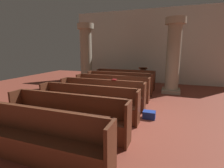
# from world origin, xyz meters

# --- Properties ---
(ground_plane) EXTENTS (19.20, 19.20, 0.00)m
(ground_plane) POSITION_xyz_m (0.00, 0.00, 0.00)
(ground_plane) COLOR brown
(back_wall) EXTENTS (10.00, 0.16, 4.50)m
(back_wall) POSITION_xyz_m (0.00, 6.08, 2.25)
(back_wall) COLOR silver
(back_wall) RESTS_ON ground
(pew_row_0) EXTENTS (3.19, 0.47, 0.99)m
(pew_row_0) POSITION_xyz_m (-1.05, 3.93, 0.53)
(pew_row_0) COLOR brown
(pew_row_0) RESTS_ON ground
(pew_row_1) EXTENTS (3.19, 0.46, 0.99)m
(pew_row_1) POSITION_xyz_m (-1.05, 2.83, 0.53)
(pew_row_1) COLOR brown
(pew_row_1) RESTS_ON ground
(pew_row_2) EXTENTS (3.19, 0.47, 0.99)m
(pew_row_2) POSITION_xyz_m (-1.05, 1.73, 0.53)
(pew_row_2) COLOR brown
(pew_row_2) RESTS_ON ground
(pew_row_3) EXTENTS (3.19, 0.46, 0.99)m
(pew_row_3) POSITION_xyz_m (-1.05, 0.63, 0.53)
(pew_row_3) COLOR brown
(pew_row_3) RESTS_ON ground
(pew_row_4) EXTENTS (3.19, 0.46, 0.99)m
(pew_row_4) POSITION_xyz_m (-1.05, -0.48, 0.53)
(pew_row_4) COLOR brown
(pew_row_4) RESTS_ON ground
(pew_row_5) EXTENTS (3.19, 0.47, 0.99)m
(pew_row_5) POSITION_xyz_m (-1.05, -1.58, 0.53)
(pew_row_5) COLOR brown
(pew_row_5) RESTS_ON ground
(pew_row_6) EXTENTS (3.19, 0.46, 0.99)m
(pew_row_6) POSITION_xyz_m (-1.05, -2.68, 0.53)
(pew_row_6) COLOR brown
(pew_row_6) RESTS_ON ground
(pillar_aisle_side) EXTENTS (0.92, 0.92, 3.51)m
(pillar_aisle_side) POSITION_xyz_m (1.35, 3.68, 1.83)
(pillar_aisle_side) COLOR #9F967E
(pillar_aisle_side) RESTS_ON ground
(pillar_far_side) EXTENTS (0.92, 0.92, 3.51)m
(pillar_far_side) POSITION_xyz_m (-3.41, 3.95, 1.83)
(pillar_far_side) COLOR #9F967E
(pillar_far_side) RESTS_ON ground
(lectern) EXTENTS (0.48, 0.45, 1.08)m
(lectern) POSITION_xyz_m (-0.26, 4.99, 0.45)
(lectern) COLOR brown
(lectern) RESTS_ON ground
(hymn_book) EXTENTS (0.15, 0.19, 0.03)m
(hymn_book) POSITION_xyz_m (-0.62, 0.81, 1.01)
(hymn_book) COLOR maroon
(hymn_book) RESTS_ON pew_row_3
(kneeler_box_blue) EXTENTS (0.37, 0.28, 0.23)m
(kneeler_box_blue) POSITION_xyz_m (0.76, 0.07, 0.11)
(kneeler_box_blue) COLOR navy
(kneeler_box_blue) RESTS_ON ground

